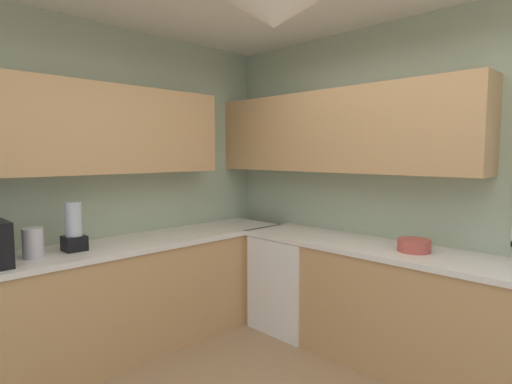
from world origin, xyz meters
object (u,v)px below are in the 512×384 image
at_px(bowl, 414,245).
at_px(blender_appliance, 74,229).
at_px(dishwasher, 293,282).
at_px(kettle, 33,243).

distance_m(bowl, blender_appliance, 2.49).
height_order(dishwasher, kettle, kettle).
height_order(dishwasher, bowl, bowl).
relative_size(kettle, blender_appliance, 0.58).
distance_m(dishwasher, bowl, 1.23).
distance_m(kettle, blender_appliance, 0.29).
bearing_deg(dishwasher, blender_appliance, -111.05).
bearing_deg(dishwasher, kettle, -107.77).
bearing_deg(kettle, dishwasher, 72.23).
relative_size(bowl, blender_appliance, 0.65).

